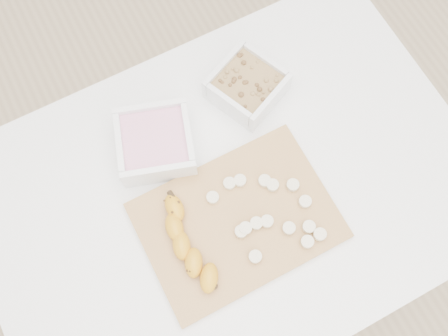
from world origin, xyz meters
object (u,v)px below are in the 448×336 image
table (230,202)px  cutting_board (237,221)px  bowl_yogurt (156,143)px  bowl_granola (247,86)px  banana (189,246)px

table → cutting_board: size_ratio=2.70×
bowl_yogurt → bowl_granola: 0.23m
bowl_granola → bowl_yogurt: bearing=-172.8°
table → cutting_board: (-0.02, -0.06, 0.10)m
table → bowl_granola: 0.26m
table → cutting_board: 0.12m
bowl_yogurt → bowl_granola: bowl_yogurt is taller
bowl_granola → cutting_board: bowl_granola is taller
banana → table: bearing=40.8°
bowl_granola → banana: bowl_granola is taller
cutting_board → banana: banana is taller
bowl_granola → banana: (-0.26, -0.25, -0.00)m
table → bowl_yogurt: (-0.09, 0.15, 0.13)m
bowl_granola → cutting_board: bearing=-122.3°
banana → bowl_granola: bearing=55.9°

